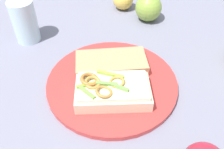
% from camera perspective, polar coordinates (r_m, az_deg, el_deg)
% --- Properties ---
extents(ground_plane, '(2.00, 2.00, 0.00)m').
position_cam_1_polar(ground_plane, '(0.57, -0.00, -2.34)').
color(ground_plane, slate).
rests_on(ground_plane, ground).
extents(plate, '(0.30, 0.30, 0.01)m').
position_cam_1_polar(plate, '(0.57, -0.00, -1.91)').
color(plate, '#BC3432').
rests_on(plate, ground_plane).
extents(sandwich, '(0.18, 0.15, 0.05)m').
position_cam_1_polar(sandwich, '(0.52, -0.03, -3.68)').
color(sandwich, beige).
rests_on(sandwich, plate).
extents(bread_slice_side, '(0.19, 0.16, 0.03)m').
position_cam_1_polar(bread_slice_side, '(0.59, -0.18, 2.71)').
color(bread_slice_side, tan).
rests_on(bread_slice_side, plate).
extents(apple_3, '(0.11, 0.11, 0.08)m').
position_cam_1_polar(apple_3, '(0.79, 8.44, 15.02)').
color(apple_3, olive).
rests_on(apple_3, ground_plane).
extents(drinking_glass, '(0.07, 0.07, 0.12)m').
position_cam_1_polar(drinking_glass, '(0.72, -19.60, 11.50)').
color(drinking_glass, silver).
rests_on(drinking_glass, ground_plane).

